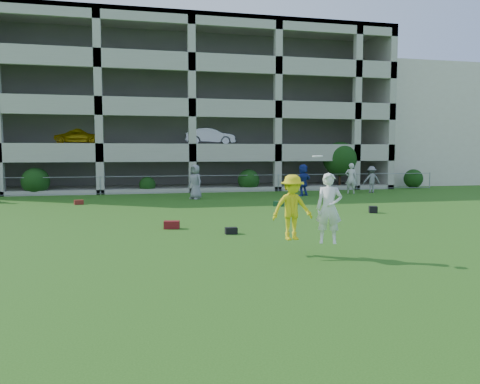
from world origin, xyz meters
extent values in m
plane|color=#235114|center=(0.00, 0.00, 0.00)|extent=(100.00, 100.00, 0.00)
cube|color=beige|center=(23.00, 28.00, 5.00)|extent=(16.00, 14.00, 10.00)
imported|color=gray|center=(-0.39, 14.82, 1.00)|extent=(1.10, 1.17, 2.01)
imported|color=navy|center=(6.48, 15.39, 1.00)|extent=(1.87, 1.49, 1.99)
imported|color=silver|center=(10.11, 16.15, 1.01)|extent=(0.86, 0.72, 2.02)
imported|color=slate|center=(11.80, 16.49, 0.89)|extent=(1.23, 0.81, 1.78)
cube|color=#5E1016|center=(-2.58, 4.44, 0.14)|extent=(0.59, 0.39, 0.28)
cube|color=black|center=(-0.72, 2.90, 0.11)|extent=(0.40, 0.25, 0.22)
cube|color=black|center=(6.66, 6.84, 0.15)|extent=(0.45, 0.45, 0.30)
cube|color=#5A0F19|center=(-6.72, 13.32, 0.12)|extent=(0.51, 0.39, 0.24)
cube|color=#14371C|center=(3.27, 10.28, 0.12)|extent=(0.58, 0.51, 0.25)
imported|color=yellow|center=(0.22, -0.59, 1.28)|extent=(1.16, 0.72, 1.74)
imported|color=white|center=(1.06, -1.06, 1.29)|extent=(0.79, 0.66, 1.83)
cylinder|color=white|center=(0.76, -0.97, 2.64)|extent=(0.27, 0.27, 0.05)
cube|color=#9E998C|center=(0.00, 32.75, 6.00)|extent=(30.00, 0.50, 12.00)
cube|color=#9E998C|center=(14.75, 26.00, 6.00)|extent=(0.50, 14.00, 12.00)
cube|color=#9E998C|center=(0.00, 26.00, 11.85)|extent=(30.00, 14.00, 0.30)
cube|color=#9E998C|center=(0.00, 26.00, 0.15)|extent=(30.00, 14.00, 0.30)
cube|color=#9E998C|center=(0.00, 26.00, 3.15)|extent=(30.00, 14.00, 0.30)
cube|color=#9E998C|center=(0.00, 26.00, 6.15)|extent=(30.00, 14.00, 0.30)
cube|color=#9E998C|center=(0.00, 26.00, 9.15)|extent=(30.00, 14.00, 0.30)
cube|color=#9E998C|center=(0.00, 19.15, 2.55)|extent=(30.00, 0.30, 0.90)
cube|color=#9E998C|center=(0.00, 19.15, 5.55)|extent=(30.00, 0.30, 0.90)
cube|color=#9E998C|center=(0.00, 19.15, 8.55)|extent=(30.00, 0.30, 0.90)
cube|color=#9E998C|center=(0.00, 19.15, 11.55)|extent=(30.00, 0.30, 0.90)
cube|color=#9E998C|center=(-6.00, 19.25, 6.00)|extent=(0.50, 0.50, 12.00)
cube|color=#9E998C|center=(0.00, 19.25, 6.00)|extent=(0.50, 0.50, 12.00)
cube|color=#9E998C|center=(6.00, 19.25, 6.00)|extent=(0.50, 0.50, 12.00)
cube|color=#9E998C|center=(12.00, 19.25, 6.00)|extent=(0.50, 0.50, 12.00)
cube|color=#605E59|center=(0.00, 28.00, 6.00)|extent=(29.00, 9.00, 11.60)
imported|color=yellow|center=(-7.85, 24.00, 3.96)|extent=(4.06, 2.12, 1.32)
imported|color=#BABDC1|center=(1.94, 24.00, 3.96)|extent=(4.03, 1.46, 1.32)
cylinder|color=gray|center=(-6.00, 19.00, 0.60)|extent=(0.06, 0.06, 1.20)
cylinder|color=gray|center=(0.00, 19.00, 0.60)|extent=(0.06, 0.06, 1.20)
cylinder|color=gray|center=(6.00, 19.00, 0.60)|extent=(0.06, 0.06, 1.20)
cylinder|color=gray|center=(12.00, 19.00, 0.60)|extent=(0.06, 0.06, 1.20)
cylinder|color=gray|center=(18.00, 19.00, 0.60)|extent=(0.06, 0.06, 1.20)
cylinder|color=gray|center=(0.00, 19.00, 1.15)|extent=(36.00, 0.04, 0.04)
cylinder|color=gray|center=(0.00, 19.00, 0.08)|extent=(36.00, 0.04, 0.04)
sphere|color=#163D11|center=(-10.00, 19.60, 0.88)|extent=(1.76, 1.76, 1.76)
sphere|color=#163D11|center=(-3.00, 19.60, 0.55)|extent=(1.10, 1.10, 1.10)
sphere|color=#163D11|center=(4.00, 19.60, 0.77)|extent=(1.54, 1.54, 1.54)
cylinder|color=#382314|center=(11.00, 19.80, 0.98)|extent=(0.16, 0.16, 1.96)
sphere|color=#163D11|center=(11.00, 19.80, 2.24)|extent=(2.52, 2.52, 2.52)
sphere|color=#163D11|center=(17.00, 19.60, 0.72)|extent=(1.43, 1.43, 1.43)
camera|label=1|loc=(-3.86, -12.29, 2.74)|focal=35.00mm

